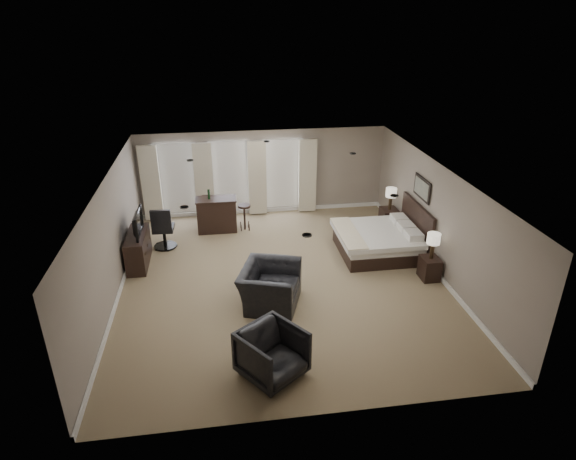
{
  "coord_description": "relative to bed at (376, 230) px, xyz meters",
  "views": [
    {
      "loc": [
        -1.32,
        -9.82,
        5.88
      ],
      "look_at": [
        0.2,
        0.4,
        1.1
      ],
      "focal_mm": 30.0,
      "sensor_mm": 36.0,
      "label": 1
    }
  ],
  "objects": [
    {
      "name": "bar_counter",
      "position": [
        -4.06,
        2.04,
        -0.16
      ],
      "size": [
        1.15,
        0.6,
        1.0
      ],
      "primitive_type": "cube",
      "color": "black",
      "rests_on": "ground"
    },
    {
      "name": "wall_art",
      "position": [
        1.12,
        0.0,
        1.09
      ],
      "size": [
        0.04,
        0.96,
        0.56
      ],
      "primitive_type": "cube",
      "color": "slate",
      "rests_on": "room"
    },
    {
      "name": "nightstand_far",
      "position": [
        0.89,
        1.45,
        -0.35
      ],
      "size": [
        0.46,
        0.56,
        0.61
      ],
      "primitive_type": "cube",
      "color": "black",
      "rests_on": "ground"
    },
    {
      "name": "room",
      "position": [
        -2.58,
        -0.99,
        0.64
      ],
      "size": [
        7.6,
        8.6,
        2.64
      ],
      "color": "#827052",
      "rests_on": "ground"
    },
    {
      "name": "bed",
      "position": [
        0.0,
        0.0,
        0.0
      ],
      "size": [
        2.06,
        1.97,
        1.31
      ],
      "primitive_type": "cube",
      "color": "silver",
      "rests_on": "ground"
    },
    {
      "name": "nightstand_near",
      "position": [
        0.89,
        -1.45,
        -0.38
      ],
      "size": [
        0.41,
        0.5,
        0.54
      ],
      "primitive_type": "cube",
      "color": "black",
      "rests_on": "ground"
    },
    {
      "name": "lamp_near",
      "position": [
        0.89,
        -1.45,
        0.21
      ],
      "size": [
        0.31,
        0.31,
        0.64
      ],
      "primitive_type": "cube",
      "color": "beige",
      "rests_on": "nightstand_near"
    },
    {
      "name": "dresser",
      "position": [
        -6.03,
        0.3,
        -0.24
      ],
      "size": [
        0.46,
        1.42,
        0.82
      ],
      "primitive_type": "cube",
      "color": "black",
      "rests_on": "ground"
    },
    {
      "name": "armchair_near",
      "position": [
        -2.98,
        -1.97,
        -0.07
      ],
      "size": [
        1.27,
        1.56,
        1.18
      ],
      "primitive_type": "imported",
      "rotation": [
        0.0,
        0.0,
        1.24
      ],
      "color": "black",
      "rests_on": "ground"
    },
    {
      "name": "bar_stool_left",
      "position": [
        -4.36,
        2.63,
        -0.24
      ],
      "size": [
        0.41,
        0.41,
        0.83
      ],
      "primitive_type": "cube",
      "rotation": [
        0.0,
        0.0,
        0.03
      ],
      "color": "black",
      "rests_on": "ground"
    },
    {
      "name": "desk_chair",
      "position": [
        -5.47,
        1.16,
        -0.06
      ],
      "size": [
        0.63,
        0.63,
        1.18
      ],
      "primitive_type": "cube",
      "rotation": [
        0.0,
        0.0,
        3.1
      ],
      "color": "black",
      "rests_on": "ground"
    },
    {
      "name": "lamp_far",
      "position": [
        0.89,
        1.45,
        0.27
      ],
      "size": [
        0.31,
        0.31,
        0.64
      ],
      "primitive_type": "cube",
      "color": "beige",
      "rests_on": "nightstand_far"
    },
    {
      "name": "armchair_far",
      "position": [
        -3.2,
        -4.22,
        -0.15
      ],
      "size": [
        1.34,
        1.32,
        1.01
      ],
      "primitive_type": "imported",
      "rotation": [
        0.0,
        0.0,
        0.64
      ],
      "color": "black",
      "rests_on": "ground"
    },
    {
      "name": "bar_stool_right",
      "position": [
        -3.27,
        2.0,
        -0.27
      ],
      "size": [
        0.43,
        0.43,
        0.77
      ],
      "primitive_type": "cube",
      "rotation": [
        0.0,
        0.0,
        -0.2
      ],
      "color": "black",
      "rests_on": "ground"
    },
    {
      "name": "tv",
      "position": [
        -6.03,
        0.3,
        0.24
      ],
      "size": [
        0.59,
        1.03,
        0.13
      ],
      "primitive_type": "imported",
      "rotation": [
        0.0,
        0.0,
        1.57
      ],
      "color": "black",
      "rests_on": "dresser"
    },
    {
      "name": "window_bay",
      "position": [
        -3.58,
        3.12,
        0.55
      ],
      "size": [
        5.25,
        0.2,
        2.3
      ],
      "color": "silver",
      "rests_on": "room"
    }
  ]
}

